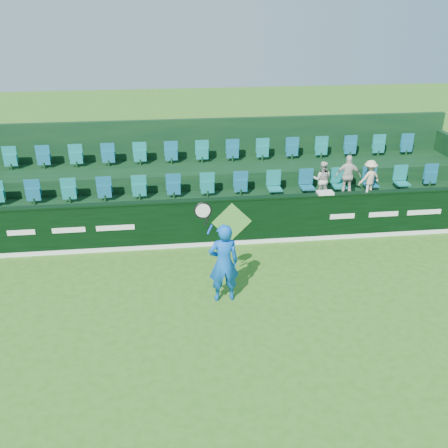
{
  "coord_description": "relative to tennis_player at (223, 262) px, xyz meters",
  "views": [
    {
      "loc": [
        -1.71,
        -8.29,
        6.25
      ],
      "look_at": [
        -0.34,
        2.8,
        1.15
      ],
      "focal_mm": 40.0,
      "sensor_mm": 36.0,
      "label": 1
    }
  ],
  "objects": [
    {
      "name": "stand_rear",
      "position": [
        0.55,
        6.2,
        0.27
      ],
      "size": [
        16.0,
        4.1,
        2.6
      ],
      "color": "black",
      "rests_on": "ground"
    },
    {
      "name": "tennis_player",
      "position": [
        0.0,
        0.0,
        0.0
      ],
      "size": [
        1.04,
        0.48,
        2.49
      ],
      "color": "blue",
      "rests_on": "ground"
    },
    {
      "name": "ground",
      "position": [
        0.55,
        -1.24,
        -0.94
      ],
      "size": [
        60.0,
        60.0,
        0.0
      ],
      "primitive_type": "plane",
      "color": "#2D6618",
      "rests_on": "ground"
    },
    {
      "name": "drinks_bottle",
      "position": [
        4.32,
        2.76,
        0.51
      ],
      "size": [
        0.06,
        0.06,
        0.19
      ],
      "primitive_type": "cylinder",
      "color": "silver",
      "rests_on": "sponsor_hoarding"
    },
    {
      "name": "seat_row_back",
      "position": [
        0.55,
        6.06,
        0.66
      ],
      "size": [
        13.5,
        0.5,
        0.6
      ],
      "primitive_type": "cube",
      "color": "#147572",
      "rests_on": "stand_tier_back"
    },
    {
      "name": "sponsor_hoarding",
      "position": [
        0.55,
        2.76,
        -0.27
      ],
      "size": [
        16.0,
        0.25,
        1.35
      ],
      "color": "black",
      "rests_on": "ground"
    },
    {
      "name": "stand_tier_front",
      "position": [
        0.55,
        3.86,
        -0.54
      ],
      "size": [
        16.0,
        2.0,
        0.8
      ],
      "primitive_type": "cube",
      "color": "black",
      "rests_on": "ground"
    },
    {
      "name": "spectator_middle",
      "position": [
        4.18,
        3.88,
        0.49
      ],
      "size": [
        0.79,
        0.45,
        1.27
      ],
      "primitive_type": "imported",
      "rotation": [
        0.0,
        0.0,
        2.94
      ],
      "color": "beige",
      "rests_on": "stand_tier_front"
    },
    {
      "name": "seat_row_front",
      "position": [
        0.55,
        4.26,
        0.16
      ],
      "size": [
        13.5,
        0.5,
        0.6
      ],
      "primitive_type": "cube",
      "color": "#147572",
      "rests_on": "stand_tier_front"
    },
    {
      "name": "towel",
      "position": [
        3.13,
        2.76,
        0.44
      ],
      "size": [
        0.43,
        0.28,
        0.06
      ],
      "primitive_type": "cube",
      "color": "silver",
      "rests_on": "sponsor_hoarding"
    },
    {
      "name": "spectator_right",
      "position": [
        4.85,
        3.88,
        0.4
      ],
      "size": [
        0.79,
        0.57,
        1.09
      ],
      "primitive_type": "imported",
      "rotation": [
        0.0,
        0.0,
        3.41
      ],
      "color": "beige",
      "rests_on": "stand_tier_front"
    },
    {
      "name": "stand_tier_back",
      "position": [
        0.55,
        5.76,
        -0.29
      ],
      "size": [
        16.0,
        1.8,
        1.3
      ],
      "primitive_type": "cube",
      "color": "black",
      "rests_on": "ground"
    },
    {
      "name": "spectator_left",
      "position": [
        3.4,
        3.88,
        0.42
      ],
      "size": [
        0.65,
        0.58,
        1.11
      ],
      "primitive_type": "imported",
      "rotation": [
        0.0,
        0.0,
        2.8
      ],
      "color": "beige",
      "rests_on": "stand_tier_front"
    }
  ]
}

